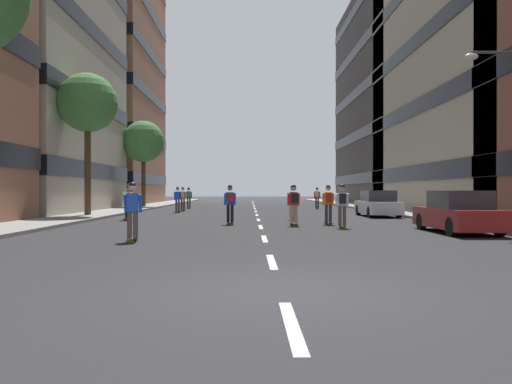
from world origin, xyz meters
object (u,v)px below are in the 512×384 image
(skater_2, at_px, (294,202))
(skater_5, at_px, (328,202))
(skater_10, at_px, (293,200))
(parked_car_near, at_px, (458,213))
(skater_7, at_px, (183,197))
(skater_4, at_px, (230,202))
(skater_1, at_px, (317,197))
(street_tree_far, at_px, (143,142))
(skater_3, at_px, (133,209))
(skater_6, at_px, (128,201))
(skater_8, at_px, (189,196))
(streetlamp_right, at_px, (511,119))
(skater_0, at_px, (178,198))
(parked_car_mid, at_px, (378,205))
(street_tree_mid, at_px, (88,104))
(skater_9, at_px, (342,203))

(skater_2, relative_size, skater_5, 1.00)
(skater_5, distance_m, skater_10, 3.71)
(parked_car_near, relative_size, skater_5, 2.47)
(skater_7, bearing_deg, skater_4, -74.27)
(skater_1, relative_size, skater_5, 1.00)
(street_tree_far, relative_size, skater_3, 4.19)
(skater_6, bearing_deg, skater_5, -19.46)
(skater_5, relative_size, skater_6, 1.00)
(skater_4, bearing_deg, street_tree_far, 111.60)
(parked_car_near, distance_m, skater_5, 5.91)
(skater_1, bearing_deg, skater_8, 177.95)
(skater_3, height_order, skater_7, same)
(skater_4, relative_size, skater_7, 1.00)
(streetlamp_right, xyz_separation_m, skater_0, (-14.40, 16.06, -3.15))
(parked_car_near, height_order, parked_car_mid, same)
(skater_3, height_order, skater_10, same)
(parked_car_mid, relative_size, skater_8, 2.47)
(streetlamp_right, bearing_deg, skater_10, 133.51)
(skater_0, height_order, skater_5, same)
(skater_8, bearing_deg, skater_3, -86.69)
(parked_car_mid, height_order, skater_8, skater_8)
(skater_0, bearing_deg, skater_3, -85.80)
(street_tree_mid, height_order, skater_5, street_tree_mid)
(street_tree_far, height_order, skater_0, street_tree_far)
(street_tree_far, height_order, skater_7, street_tree_far)
(skater_0, bearing_deg, parked_car_mid, -22.53)
(skater_2, xyz_separation_m, skater_4, (-2.79, 0.95, 0.00))
(skater_1, distance_m, skater_7, 11.36)
(skater_1, distance_m, skater_5, 18.92)
(street_tree_far, xyz_separation_m, skater_9, (12.97, -23.38, -4.73))
(parked_car_mid, bearing_deg, skater_5, -120.51)
(skater_0, distance_m, skater_8, 7.31)
(street_tree_mid, height_order, skater_4, street_tree_mid)
(skater_4, bearing_deg, skater_1, 70.83)
(street_tree_mid, distance_m, skater_7, 10.74)
(skater_10, bearing_deg, skater_7, 122.90)
(skater_6, bearing_deg, skater_1, 52.38)
(street_tree_mid, height_order, skater_10, street_tree_mid)
(street_tree_mid, distance_m, skater_3, 15.68)
(street_tree_mid, relative_size, skater_2, 4.53)
(skater_4, xyz_separation_m, skater_5, (4.40, -0.17, 0.00))
(parked_car_near, height_order, street_tree_mid, street_tree_mid)
(parked_car_mid, height_order, street_tree_mid, street_tree_mid)
(street_tree_mid, distance_m, street_tree_far, 14.98)
(skater_6, xyz_separation_m, skater_10, (8.46, 0.02, 0.03))
(skater_1, xyz_separation_m, skater_3, (-9.11, -26.04, -0.03))
(skater_3, relative_size, skater_10, 1.00)
(skater_2, height_order, skater_9, same)
(skater_5, height_order, skater_8, same)
(street_tree_mid, relative_size, skater_6, 4.53)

